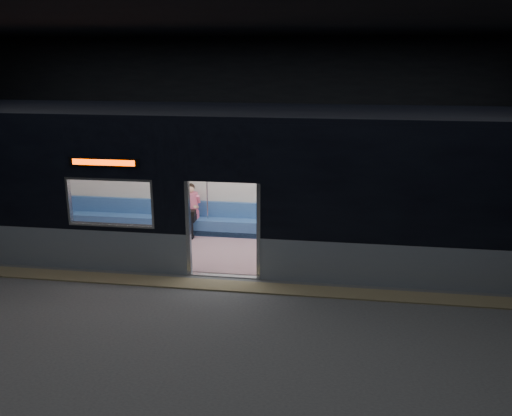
# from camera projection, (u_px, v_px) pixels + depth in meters

# --- Properties ---
(station_floor) EXTENTS (24.00, 14.00, 0.01)m
(station_floor) POSITION_uv_depth(u_px,v_px,m) (213.00, 298.00, 10.42)
(station_floor) COLOR #47494C
(station_floor) RESTS_ON ground
(station_envelope) EXTENTS (24.00, 14.00, 5.00)m
(station_envelope) POSITION_uv_depth(u_px,v_px,m) (208.00, 105.00, 9.41)
(station_envelope) COLOR black
(station_envelope) RESTS_ON station_floor
(tactile_strip) EXTENTS (22.80, 0.50, 0.03)m
(tactile_strip) POSITION_uv_depth(u_px,v_px,m) (219.00, 285.00, 10.94)
(tactile_strip) COLOR #8C7F59
(tactile_strip) RESTS_ON station_floor
(metro_car) EXTENTS (18.00, 3.04, 3.35)m
(metro_car) POSITION_uv_depth(u_px,v_px,m) (236.00, 176.00, 12.33)
(metro_car) COLOR gray
(metro_car) RESTS_ON station_floor
(passenger) EXTENTS (0.42, 0.67, 1.32)m
(passenger) POSITION_uv_depth(u_px,v_px,m) (190.00, 206.00, 13.77)
(passenger) COLOR black
(passenger) RESTS_ON metro_car
(handbag) EXTENTS (0.33, 0.31, 0.13)m
(handbag) POSITION_uv_depth(u_px,v_px,m) (190.00, 213.00, 13.60)
(handbag) COLOR black
(handbag) RESTS_ON passenger
(transit_map) EXTENTS (1.04, 0.03, 0.68)m
(transit_map) POSITION_uv_depth(u_px,v_px,m) (404.00, 183.00, 13.12)
(transit_map) COLOR white
(transit_map) RESTS_ON metro_car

